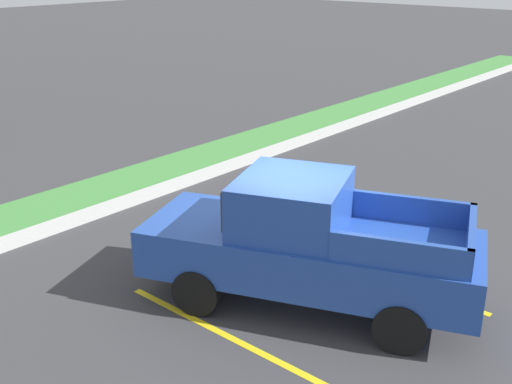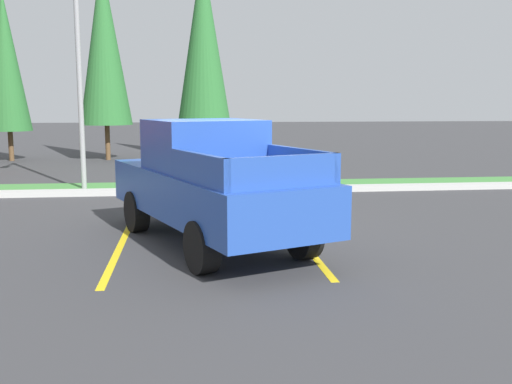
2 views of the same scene
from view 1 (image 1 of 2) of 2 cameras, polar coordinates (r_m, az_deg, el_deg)
The scene contains 6 objects.
ground_plane at distance 10.92m, azimuth 3.05°, elevation -8.18°, with size 120.00×120.00×0.00m, color #38383A.
parking_line_near at distance 9.34m, azimuth -1.12°, elevation -13.59°, with size 0.12×4.80×0.01m, color yellow.
parking_line_far at distance 11.51m, azimuth 9.28°, elevation -6.82°, with size 0.12×4.80×0.01m, color yellow.
curb_strip at distance 14.19m, azimuth -13.10°, elevation -1.35°, with size 56.00×0.40×0.15m, color #B2B2AD.
grass_median at distance 15.06m, azimuth -15.60°, elevation -0.47°, with size 56.00×1.80×0.06m, color #42843D.
pickup_truck_main at distance 9.90m, azimuth 4.56°, elevation -4.67°, with size 3.68×5.54×2.10m.
Camera 1 is at (-7.62, -5.80, 5.26)m, focal length 44.26 mm.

